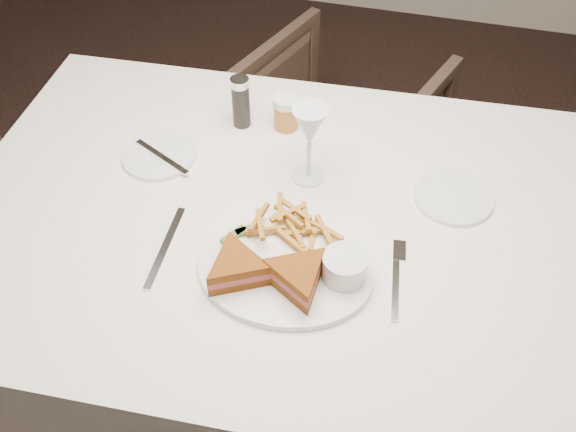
# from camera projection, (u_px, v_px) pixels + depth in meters

# --- Properties ---
(table) EXTENTS (1.42, 0.99, 0.75)m
(table) POSITION_uv_depth(u_px,v_px,m) (293.00, 323.00, 1.54)
(table) COLOR white
(table) RESTS_ON ground
(chair_far) EXTENTS (0.74, 0.71, 0.60)m
(chair_far) POSITION_uv_depth(u_px,v_px,m) (336.00, 127.00, 2.17)
(chair_far) COLOR #47352B
(chair_far) RESTS_ON ground
(table_setting) EXTENTS (0.78, 0.59, 0.18)m
(table_setting) POSITION_uv_depth(u_px,v_px,m) (289.00, 220.00, 1.21)
(table_setting) COLOR white
(table_setting) RESTS_ON table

